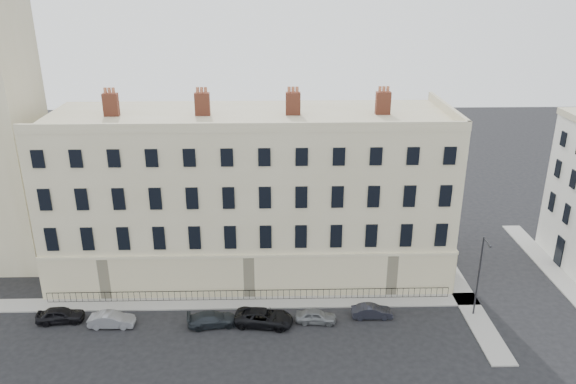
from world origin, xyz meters
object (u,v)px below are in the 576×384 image
at_px(car_f, 372,311).
at_px(car_b, 112,320).
at_px(car_e, 316,316).
at_px(streetlamp, 479,273).
at_px(car_c, 213,319).
at_px(car_a, 60,315).
at_px(car_d, 264,318).

bearing_deg(car_f, car_b, 92.27).
distance_m(car_e, streetlamp, 13.76).
height_order(car_c, car_f, car_c).
relative_size(car_b, streetlamp, 0.51).
height_order(car_a, car_b, car_a).
bearing_deg(car_e, car_f, -76.83).
height_order(car_d, car_f, car_d).
bearing_deg(car_e, streetlamp, -81.28).
xyz_separation_m(car_d, car_e, (4.26, 0.21, -0.09)).
relative_size(car_d, streetlamp, 0.65).
xyz_separation_m(car_a, car_c, (12.52, -0.85, -0.06)).
height_order(car_b, car_e, car_b).
distance_m(car_c, streetlamp, 22.02).
bearing_deg(car_d, car_c, 98.72).
bearing_deg(car_d, car_b, 98.05).
bearing_deg(car_e, car_a, 94.26).
height_order(car_d, car_e, car_d).
distance_m(car_b, car_d, 12.33).
bearing_deg(car_b, streetlamp, -87.47).
bearing_deg(car_f, car_d, 95.44).
height_order(car_b, streetlamp, streetlamp).
distance_m(car_a, car_f, 25.65).
xyz_separation_m(car_a, car_e, (20.95, -0.62, -0.07)).
bearing_deg(car_a, car_d, -98.13).
bearing_deg(car_c, car_e, -96.09).
bearing_deg(car_e, car_d, 98.74).
distance_m(car_c, car_d, 4.17).
bearing_deg(car_c, car_d, -97.34).
relative_size(car_b, car_f, 1.08).
bearing_deg(car_d, streetlamp, -78.81).
bearing_deg(car_a, car_c, -99.17).
height_order(car_c, streetlamp, streetlamp).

